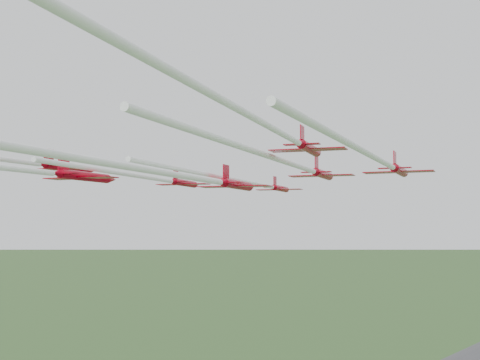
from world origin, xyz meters
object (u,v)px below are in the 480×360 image
Objects in this scene: jet_row3_right at (382,161)px; jet_row4_right at (268,125)px; jet_row3_left at (2,159)px; jet_row4_left at (2,167)px; jet_row2_left at (160,179)px; jet_row3_mid at (199,178)px; jet_row2_right at (296,165)px; jet_lead at (253,183)px.

jet_row4_right is at bearing -112.18° from jet_row3_right.
jet_row3_left reaches higher than jet_row4_left.
jet_row3_mid is (20.04, -12.63, -1.56)m from jet_row2_left.
jet_row3_mid is 20.21m from jet_row3_right.
jet_row2_right is 1.09× the size of jet_row4_left.
jet_row4_left is at bearing -142.49° from jet_row3_mid.
jet_row2_left is at bearing 59.97° from jet_row3_left.
jet_row3_right is at bearing -47.23° from jet_lead.
jet_row2_left reaches higher than jet_lead.
jet_row4_right is at bearing -48.61° from jet_row3_mid.
jet_lead is 42.33m from jet_row4_right.
jet_row3_right is (14.75, -5.90, -0.96)m from jet_row2_right.
jet_row3_left is 47.26m from jet_row3_right.
jet_row2_right is 1.15× the size of jet_row3_mid.
jet_row3_mid is 1.06× the size of jet_row3_right.
jet_lead is at bearing 127.89° from jet_row2_right.
jet_row4_left is (8.66, -29.91, -0.88)m from jet_row2_left.
jet_row3_left is at bearing -134.43° from jet_lead.
jet_row3_mid is at bearing -85.45° from jet_lead.
jet_row4_right reaches higher than jet_row2_right.
jet_row4_right reaches higher than jet_row3_mid.
jet_row3_right reaches higher than jet_lead.
jet_row3_right is at bearing -40.88° from jet_row2_right.
jet_row4_left is at bearing 174.33° from jet_row4_right.
jet_row4_right reaches higher than jet_row4_left.
jet_row4_right is at bearing -16.61° from jet_row3_left.
jet_row3_left reaches higher than jet_lead.
jet_row2_right is 15.92m from jet_row3_right.
jet_row3_mid is 0.95× the size of jet_row4_left.
jet_row4_left is at bearing -95.35° from jet_row2_left.
jet_row4_right is at bearing -0.44° from jet_row4_left.
jet_row2_right reaches higher than jet_row3_mid.
jet_row3_left is (-15.02, -32.52, 2.06)m from jet_lead.
jet_row4_left is (-11.38, -17.28, 0.68)m from jet_row3_mid.
jet_row3_mid is at bearing -53.72° from jet_row2_left.
jet_row2_left is at bearing 90.39° from jet_row4_left.
jet_row2_left is at bearing 128.64° from jet_row3_mid.
jet_row2_right is at bearing 48.06° from jet_row4_left.
jet_row2_right is at bearing 21.93° from jet_row3_left.
jet_row2_right is at bearing -18.97° from jet_row2_left.
jet_row2_right reaches higher than jet_row4_left.
jet_row2_left is 0.73× the size of jet_row4_right.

